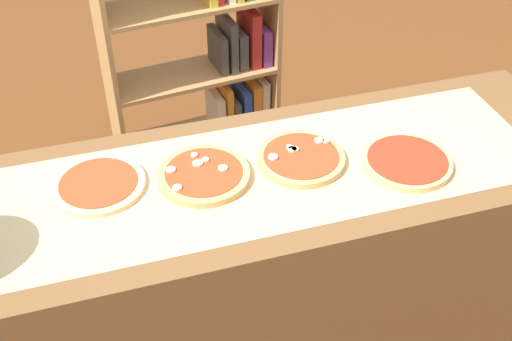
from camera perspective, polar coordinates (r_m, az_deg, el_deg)
counter at (r=2.12m, az=-0.00°, el=-10.14°), size 2.06×0.63×0.92m
parchment_paper at (r=1.79m, az=-0.00°, el=-0.47°), size 1.68×0.49×0.00m
pizza_plain_0 at (r=1.80m, az=-14.08°, el=-1.23°), size 0.26×0.26×0.02m
pizza_mushroom_1 at (r=1.78m, az=-4.77°, el=-0.38°), size 0.26×0.26×0.03m
pizza_mushroom_2 at (r=1.84m, az=4.09°, el=1.13°), size 0.26×0.26×0.03m
pizza_plain_3 at (r=1.88m, az=13.53°, el=0.78°), size 0.26×0.26×0.02m
bookshelf at (r=2.82m, az=-3.61°, el=8.93°), size 0.76×0.34×1.33m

